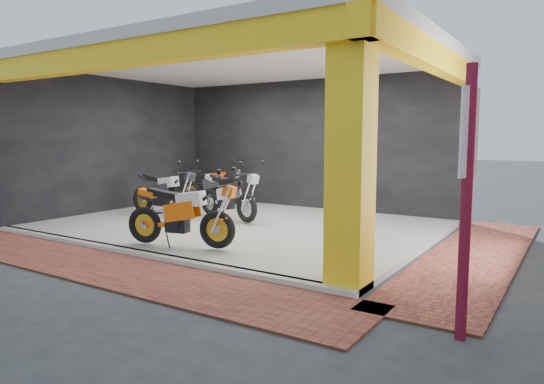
{
  "coord_description": "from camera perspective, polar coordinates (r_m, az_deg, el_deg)",
  "views": [
    {
      "loc": [
        6.23,
        -6.45,
        1.97
      ],
      "look_at": [
        1.08,
        1.56,
        0.9
      ],
      "focal_mm": 32.0,
      "sensor_mm": 36.0,
      "label": 1
    }
  ],
  "objects": [
    {
      "name": "ground",
      "position": [
        9.18,
        -11.05,
        -6.1
      ],
      "size": [
        80.0,
        80.0,
        0.0
      ],
      "primitive_type": "plane",
      "color": "#2D2D30",
      "rests_on": "ground"
    },
    {
      "name": "showroom_floor",
      "position": [
        10.67,
        -3.59,
        -3.96
      ],
      "size": [
        8.0,
        6.0,
        0.1
      ],
      "primitive_type": "cube",
      "color": "white",
      "rests_on": "ground"
    },
    {
      "name": "showroom_ceiling",
      "position": [
        10.62,
        -3.73,
        15.23
      ],
      "size": [
        8.4,
        6.4,
        0.2
      ],
      "primitive_type": "cube",
      "color": "beige",
      "rests_on": "corner_column"
    },
    {
      "name": "back_wall",
      "position": [
        13.12,
        4.44,
        5.43
      ],
      "size": [
        8.2,
        0.2,
        3.5
      ],
      "primitive_type": "cube",
      "color": "black",
      "rests_on": "ground"
    },
    {
      "name": "left_wall",
      "position": [
        13.35,
        -18.03,
        5.16
      ],
      "size": [
        0.2,
        6.2,
        3.5
      ],
      "primitive_type": "cube",
      "color": "black",
      "rests_on": "ground"
    },
    {
      "name": "corner_column",
      "position": [
        6.22,
        9.26,
        4.31
      ],
      "size": [
        0.5,
        0.5,
        3.5
      ],
      "primitive_type": "cube",
      "color": "yellow",
      "rests_on": "ground"
    },
    {
      "name": "header_beam_front",
      "position": [
        8.38,
        -16.45,
        15.29
      ],
      "size": [
        8.4,
        0.3,
        0.4
      ],
      "primitive_type": "cube",
      "color": "yellow",
      "rests_on": "corner_column"
    },
    {
      "name": "header_beam_right",
      "position": [
        8.84,
        18.39,
        14.75
      ],
      "size": [
        0.3,
        6.4,
        0.4
      ],
      "primitive_type": "cube",
      "color": "yellow",
      "rests_on": "corner_column"
    },
    {
      "name": "floor_kerb",
      "position": [
        8.48,
        -15.86,
        -6.91
      ],
      "size": [
        8.0,
        0.2,
        0.1
      ],
      "primitive_type": "cube",
      "color": "white",
      "rests_on": "ground"
    },
    {
      "name": "paver_front",
      "position": [
        8.02,
        -20.07,
        -8.1
      ],
      "size": [
        9.0,
        1.4,
        0.03
      ],
      "primitive_type": "cube",
      "color": "brown",
      "rests_on": "ground"
    },
    {
      "name": "paver_right",
      "position": [
        8.79,
        22.72,
        -6.94
      ],
      "size": [
        1.4,
        7.0,
        0.03
      ],
      "primitive_type": "cube",
      "color": "brown",
      "rests_on": "ground"
    },
    {
      "name": "signpost",
      "position": [
        4.96,
        21.93,
        -0.02
      ],
      "size": [
        0.11,
        0.37,
        2.66
      ],
      "rotation": [
        0.0,
        0.0,
        -0.21
      ],
      "color": "maroon",
      "rests_on": "ground"
    },
    {
      "name": "moto_hero",
      "position": [
        8.09,
        -6.47,
        -2.24
      ],
      "size": [
        2.28,
        1.31,
        1.32
      ],
      "primitive_type": null,
      "rotation": [
        0.0,
        0.0,
        0.25
      ],
      "color": "#EE5B0A",
      "rests_on": "showroom_floor"
    },
    {
      "name": "moto_row_a",
      "position": [
        11.35,
        -10.39,
        0.14
      ],
      "size": [
        2.14,
        0.82,
        1.3
      ],
      "primitive_type": null,
      "rotation": [
        0.0,
        0.0,
        -0.01
      ],
      "color": "black",
      "rests_on": "showroom_floor"
    },
    {
      "name": "moto_row_b",
      "position": [
        10.51,
        -3.0,
        -0.19
      ],
      "size": [
        2.3,
        1.36,
        1.33
      ],
      "primitive_type": null,
      "rotation": [
        0.0,
        0.0,
        -0.27
      ],
      "color": "#ADB0B5",
      "rests_on": "showroom_floor"
    },
    {
      "name": "moto_row_c",
      "position": [
        13.58,
        -4.7,
        1.08
      ],
      "size": [
        2.12,
        1.17,
        1.23
      ],
      "primitive_type": null,
      "rotation": [
        0.0,
        0.0,
        0.22
      ],
      "color": "black",
      "rests_on": "showroom_floor"
    }
  ]
}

